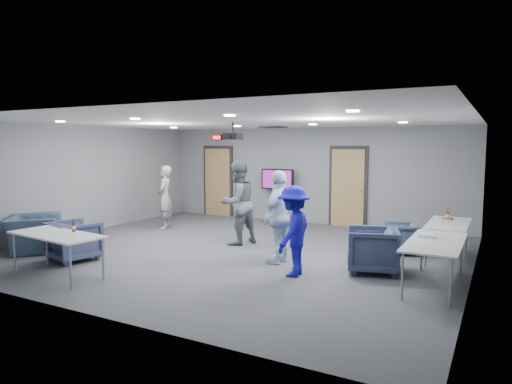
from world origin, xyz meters
The scene contains 28 objects.
floor centered at (0.00, 0.00, 0.00)m, with size 9.00×9.00×0.00m, color #3E4046.
ceiling centered at (0.00, 0.00, 2.70)m, with size 9.00×9.00×0.00m, color silver.
wall_back centered at (0.00, 4.00, 1.35)m, with size 9.00×0.02×2.70m, color slate.
wall_front centered at (0.00, -4.00, 1.35)m, with size 9.00×0.02×2.70m, color slate.
wall_left centered at (-4.50, 0.00, 1.35)m, with size 0.02×8.00×2.70m, color slate.
wall_right centered at (4.50, 0.00, 1.35)m, with size 0.02×8.00×2.70m, color slate.
door_left centered at (-3.00, 3.95, 1.07)m, with size 1.06×0.17×2.24m.
door_right centered at (1.20, 3.95, 1.07)m, with size 1.06×0.17×2.24m.
exit_sign centered at (-3.00, 3.93, 2.45)m, with size 0.32×0.08×0.16m.
hvac_diffuser centered at (-0.50, 2.80, 2.69)m, with size 0.60×0.60×0.03m, color black.
downlights centered at (0.00, 0.00, 2.68)m, with size 6.18×3.78×0.02m.
person_a centered at (-3.00, 1.37, 0.84)m, with size 0.61×0.40×1.68m, color #999C99.
person_b centered at (-0.30, 0.61, 0.94)m, with size 0.91×0.71×1.87m, color slate.
person_c centered at (1.23, -0.41, 0.88)m, with size 1.03×0.43×1.75m, color #C6DFFE.
person_d centered at (1.80, -1.07, 0.77)m, with size 1.00×0.57×1.54m, color #1A18A0.
chair_right_a centered at (3.11, 1.48, 0.31)m, with size 0.67×0.69×0.63m, color #374960.
chair_right_b centered at (2.93, -0.22, 0.39)m, with size 0.84×0.87×0.79m, color #343D5A.
chair_front_a centered at (-2.33, -2.14, 0.39)m, with size 0.82×0.85×0.77m, color #3B4567.
chair_front_b centered at (-3.72, -2.00, 0.37)m, with size 1.14×1.00×0.74m, color #35455B.
table_right_a centered at (4.00, 1.31, 0.68)m, with size 0.72×1.74×0.73m.
table_right_b centered at (4.00, -0.59, 0.69)m, with size 0.80×1.92×0.73m.
table_front_left centered at (-1.71, -3.00, 0.69)m, with size 1.88×0.94×0.73m.
bottle_front centered at (-1.58, -2.75, 0.81)m, with size 0.06×0.06×0.23m.
bottle_right centered at (3.94, 1.69, 0.82)m, with size 0.06×0.06×0.24m.
snack_box centered at (3.95, 1.68, 0.75)m, with size 0.18×0.12×0.04m, color #B3312C.
wrapper centered at (3.83, -0.36, 0.76)m, with size 0.25×0.17×0.06m, color white.
tv_stand centered at (-0.82, 3.75, 0.87)m, with size 1.00×0.48×1.53m.
projector centered at (-0.12, 0.13, 2.40)m, with size 0.34×0.33×0.36m.
Camera 1 is at (4.86, -8.06, 2.22)m, focal length 32.00 mm.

